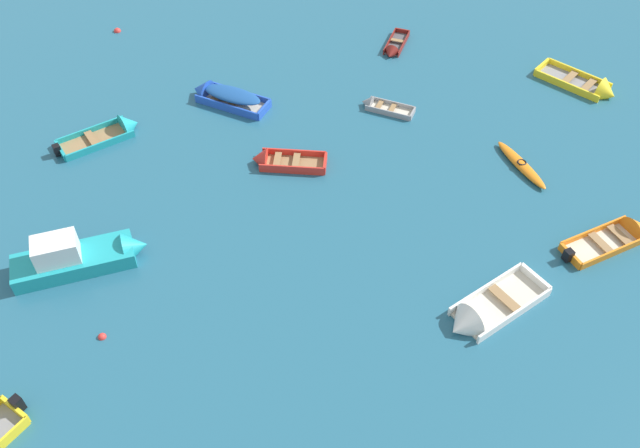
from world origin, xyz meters
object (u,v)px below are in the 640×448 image
object	(u,v)px
kayak_orange_cluster_inner	(521,165)
rowboat_orange_cluster_outer	(623,234)
rowboat_blue_near_camera	(221,95)
rowboat_red_foreground_center	(274,161)
mooring_buoy_between_boats_right	(117,31)
mooring_buoy_trailing	(102,337)
rowboat_white_outer_left	(477,317)
rowboat_turquoise_distant_center	(116,131)
rowboat_yellow_near_left	(594,89)
rowboat_maroon_far_back	(393,49)
rowboat_grey_far_right	(377,106)
motor_launch_turquoise_midfield_left	(82,256)

from	to	relation	value
kayak_orange_cluster_inner	rowboat_orange_cluster_outer	xyz separation A→B (m)	(3.21, -4.55, 0.01)
kayak_orange_cluster_inner	rowboat_blue_near_camera	bearing A→B (deg)	158.03
kayak_orange_cluster_inner	rowboat_red_foreground_center	distance (m)	11.55
mooring_buoy_between_boats_right	mooring_buoy_trailing	size ratio (longest dim) A/B	1.31
rowboat_white_outer_left	mooring_buoy_between_boats_right	xyz separation A→B (m)	(-17.10, 21.46, -0.20)
rowboat_turquoise_distant_center	rowboat_yellow_near_left	distance (m)	24.77
rowboat_blue_near_camera	rowboat_maroon_far_back	world-z (taller)	rowboat_blue_near_camera
kayak_orange_cluster_inner	mooring_buoy_between_boats_right	bearing A→B (deg)	148.41
rowboat_yellow_near_left	rowboat_grey_far_right	world-z (taller)	rowboat_yellow_near_left
rowboat_blue_near_camera	rowboat_white_outer_left	xyz separation A→B (m)	(10.50, -14.37, -0.15)
rowboat_red_foreground_center	mooring_buoy_trailing	world-z (taller)	rowboat_red_foreground_center
kayak_orange_cluster_inner	mooring_buoy_between_boats_right	world-z (taller)	kayak_orange_cluster_inner
rowboat_turquoise_distant_center	mooring_buoy_between_boats_right	xyz separation A→B (m)	(-1.57, 9.62, -0.18)
kayak_orange_cluster_inner	rowboat_red_foreground_center	bearing A→B (deg)	176.60
kayak_orange_cluster_inner	mooring_buoy_trailing	size ratio (longest dim) A/B	11.30
kayak_orange_cluster_inner	rowboat_red_foreground_center	size ratio (longest dim) A/B	0.99
rowboat_orange_cluster_outer	mooring_buoy_trailing	distance (m)	21.51
rowboat_turquoise_distant_center	mooring_buoy_between_boats_right	bearing A→B (deg)	99.26
kayak_orange_cluster_inner	mooring_buoy_between_boats_right	xyz separation A→B (m)	(-20.92, 12.86, -0.17)
rowboat_orange_cluster_outer	rowboat_yellow_near_left	bearing A→B (deg)	78.63
rowboat_white_outer_left	rowboat_red_foreground_center	xyz separation A→B (m)	(-7.72, 9.28, -0.01)
rowboat_white_outer_left	motor_launch_turquoise_midfield_left	bearing A→B (deg)	167.73
rowboat_turquoise_distant_center	rowboat_grey_far_right	distance (m)	13.15
rowboat_turquoise_distant_center	rowboat_orange_cluster_outer	size ratio (longest dim) A/B	0.96
rowboat_yellow_near_left	rowboat_blue_near_camera	size ratio (longest dim) A/B	0.94
rowboat_maroon_far_back	rowboat_white_outer_left	bearing A→B (deg)	-86.79
rowboat_yellow_near_left	rowboat_blue_near_camera	world-z (taller)	rowboat_yellow_near_left
rowboat_grey_far_right	rowboat_orange_cluster_outer	size ratio (longest dim) A/B	0.67
rowboat_yellow_near_left	rowboat_grey_far_right	distance (m)	11.63
kayak_orange_cluster_inner	mooring_buoy_between_boats_right	size ratio (longest dim) A/B	8.62
rowboat_maroon_far_back	kayak_orange_cluster_inner	bearing A→B (deg)	-64.26
rowboat_blue_near_camera	rowboat_yellow_near_left	bearing A→B (deg)	0.13
kayak_orange_cluster_inner	mooring_buoy_trailing	world-z (taller)	kayak_orange_cluster_inner
rowboat_white_outer_left	rowboat_grey_far_right	world-z (taller)	rowboat_white_outer_left
kayak_orange_cluster_inner	mooring_buoy_trailing	xyz separation A→B (m)	(-17.88, -8.81, -0.17)
rowboat_orange_cluster_outer	mooring_buoy_between_boats_right	world-z (taller)	rowboat_orange_cluster_outer
rowboat_red_foreground_center	motor_launch_turquoise_midfield_left	world-z (taller)	motor_launch_turquoise_midfield_left
rowboat_grey_far_right	mooring_buoy_trailing	size ratio (longest dim) A/B	9.02
rowboat_red_foreground_center	rowboat_grey_far_right	bearing A→B (deg)	38.55
rowboat_grey_far_right	mooring_buoy_trailing	xyz separation A→B (m)	(-11.58, -13.67, -0.14)
rowboat_blue_near_camera	mooring_buoy_between_boats_right	distance (m)	9.69
rowboat_red_foreground_center	mooring_buoy_trailing	bearing A→B (deg)	-123.75
rowboat_grey_far_right	rowboat_red_foreground_center	world-z (taller)	rowboat_red_foreground_center
mooring_buoy_trailing	rowboat_grey_far_right	bearing A→B (deg)	49.73
motor_launch_turquoise_midfield_left	mooring_buoy_trailing	distance (m)	3.85
rowboat_orange_cluster_outer	mooring_buoy_trailing	world-z (taller)	rowboat_orange_cluster_outer
rowboat_grey_far_right	rowboat_maroon_far_back	bearing A→B (deg)	74.70
kayak_orange_cluster_inner	rowboat_yellow_near_left	distance (m)	7.86
rowboat_blue_near_camera	rowboat_red_foreground_center	distance (m)	5.80
rowboat_maroon_far_back	rowboat_orange_cluster_outer	distance (m)	16.72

